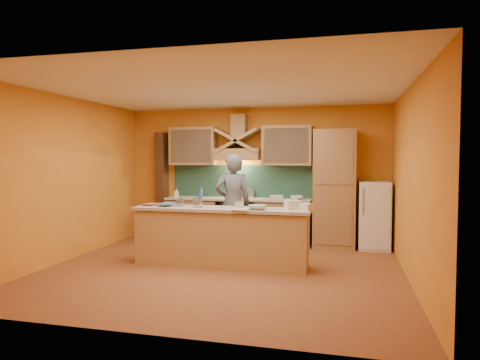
% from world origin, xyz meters
% --- Properties ---
extents(floor, '(5.50, 5.00, 0.01)m').
position_xyz_m(floor, '(0.00, 0.00, 0.00)').
color(floor, brown).
rests_on(floor, ground).
extents(ceiling, '(5.50, 5.00, 0.01)m').
position_xyz_m(ceiling, '(0.00, 0.00, 2.80)').
color(ceiling, white).
rests_on(ceiling, wall_back).
extents(wall_back, '(5.50, 0.02, 2.80)m').
position_xyz_m(wall_back, '(0.00, 2.50, 1.40)').
color(wall_back, orange).
rests_on(wall_back, floor).
extents(wall_front, '(5.50, 0.02, 2.80)m').
position_xyz_m(wall_front, '(0.00, -2.50, 1.40)').
color(wall_front, orange).
rests_on(wall_front, floor).
extents(wall_left, '(0.02, 5.00, 2.80)m').
position_xyz_m(wall_left, '(-2.75, 0.00, 1.40)').
color(wall_left, orange).
rests_on(wall_left, floor).
extents(wall_right, '(0.02, 5.00, 2.80)m').
position_xyz_m(wall_right, '(2.75, 0.00, 1.40)').
color(wall_right, orange).
rests_on(wall_right, floor).
extents(base_cabinet_left, '(1.10, 0.60, 0.86)m').
position_xyz_m(base_cabinet_left, '(-1.25, 2.20, 0.43)').
color(base_cabinet_left, '#A3774A').
rests_on(base_cabinet_left, floor).
extents(base_cabinet_right, '(1.10, 0.60, 0.86)m').
position_xyz_m(base_cabinet_right, '(0.65, 2.20, 0.43)').
color(base_cabinet_right, '#A3774A').
rests_on(base_cabinet_right, floor).
extents(counter_top, '(3.00, 0.62, 0.04)m').
position_xyz_m(counter_top, '(-0.30, 2.20, 0.90)').
color(counter_top, '#B4AB99').
rests_on(counter_top, base_cabinet_left).
extents(stove, '(0.60, 0.58, 0.90)m').
position_xyz_m(stove, '(-0.30, 2.20, 0.45)').
color(stove, black).
rests_on(stove, floor).
extents(backsplash, '(3.00, 0.03, 0.70)m').
position_xyz_m(backsplash, '(-0.30, 2.48, 1.25)').
color(backsplash, '#1B3D35').
rests_on(backsplash, wall_back).
extents(range_hood, '(0.92, 0.50, 0.24)m').
position_xyz_m(range_hood, '(-0.30, 2.25, 1.82)').
color(range_hood, '#A3774A').
rests_on(range_hood, wall_back).
extents(hood_chimney, '(0.30, 0.30, 0.50)m').
position_xyz_m(hood_chimney, '(-0.30, 2.35, 2.40)').
color(hood_chimney, '#A3774A').
rests_on(hood_chimney, wall_back).
extents(upper_cabinet_left, '(1.00, 0.35, 0.80)m').
position_xyz_m(upper_cabinet_left, '(-1.30, 2.33, 2.00)').
color(upper_cabinet_left, '#A3774A').
rests_on(upper_cabinet_left, wall_back).
extents(upper_cabinet_right, '(1.00, 0.35, 0.80)m').
position_xyz_m(upper_cabinet_right, '(0.70, 2.33, 2.00)').
color(upper_cabinet_right, '#A3774A').
rests_on(upper_cabinet_right, wall_back).
extents(pantry_column, '(0.80, 0.60, 2.30)m').
position_xyz_m(pantry_column, '(1.65, 2.20, 1.15)').
color(pantry_column, '#A3774A').
rests_on(pantry_column, floor).
extents(fridge, '(0.58, 0.60, 1.30)m').
position_xyz_m(fridge, '(2.40, 2.20, 0.65)').
color(fridge, white).
rests_on(fridge, floor).
extents(trim_column_left, '(0.20, 0.30, 2.30)m').
position_xyz_m(trim_column_left, '(-2.05, 2.35, 1.15)').
color(trim_column_left, '#472816').
rests_on(trim_column_left, floor).
extents(island_body, '(2.80, 0.55, 0.88)m').
position_xyz_m(island_body, '(-0.10, 0.30, 0.44)').
color(island_body, tan).
rests_on(island_body, floor).
extents(island_top, '(2.90, 0.62, 0.05)m').
position_xyz_m(island_top, '(-0.10, 0.30, 0.92)').
color(island_top, '#B4AB99').
rests_on(island_top, island_body).
extents(person, '(0.78, 0.65, 1.82)m').
position_xyz_m(person, '(-0.16, 1.29, 0.91)').
color(person, slate).
rests_on(person, floor).
extents(pot_large, '(0.27, 0.27, 0.14)m').
position_xyz_m(pot_large, '(-0.38, 2.16, 0.97)').
color(pot_large, '#B4B4BB').
rests_on(pot_large, stove).
extents(pot_small, '(0.25, 0.25, 0.13)m').
position_xyz_m(pot_small, '(-0.18, 2.18, 0.96)').
color(pot_small, '#ADADB3').
rests_on(pot_small, stove).
extents(soap_bottle_a, '(0.12, 0.12, 0.20)m').
position_xyz_m(soap_bottle_a, '(-1.56, 2.00, 1.02)').
color(soap_bottle_a, beige).
rests_on(soap_bottle_a, counter_top).
extents(soap_bottle_b, '(0.13, 0.13, 0.27)m').
position_xyz_m(soap_bottle_b, '(-1.08, 2.14, 1.05)').
color(soap_bottle_b, '#305186').
rests_on(soap_bottle_b, counter_top).
extents(bowl_back, '(0.29, 0.29, 0.08)m').
position_xyz_m(bowl_back, '(0.92, 2.19, 0.96)').
color(bowl_back, white).
rests_on(bowl_back, counter_top).
extents(dish_rack, '(0.28, 0.23, 0.09)m').
position_xyz_m(dish_rack, '(0.54, 2.00, 0.97)').
color(dish_rack, silver).
rests_on(dish_rack, counter_top).
extents(book_lower, '(0.26, 0.32, 0.03)m').
position_xyz_m(book_lower, '(-1.48, 0.40, 0.96)').
color(book_lower, '#A9483C').
rests_on(book_lower, island_top).
extents(book_upper, '(0.25, 0.33, 0.02)m').
position_xyz_m(book_upper, '(-1.18, 0.32, 0.98)').
color(book_upper, '#3C6584').
rests_on(book_upper, island_top).
extents(jar_large, '(0.16, 0.16, 0.14)m').
position_xyz_m(jar_large, '(-0.50, 0.30, 1.02)').
color(jar_large, silver).
rests_on(jar_large, island_top).
extents(jar_small, '(0.12, 0.12, 0.13)m').
position_xyz_m(jar_small, '(-0.82, 0.34, 1.01)').
color(jar_small, silver).
rests_on(jar_small, island_top).
extents(kitchen_scale, '(0.16, 0.16, 0.10)m').
position_xyz_m(kitchen_scale, '(0.20, 0.34, 1.00)').
color(kitchen_scale, white).
rests_on(kitchen_scale, island_top).
extents(mixing_bowl, '(0.37, 0.37, 0.07)m').
position_xyz_m(mixing_bowl, '(0.52, 0.19, 0.98)').
color(mixing_bowl, white).
rests_on(mixing_bowl, island_top).
extents(cloth, '(0.26, 0.21, 0.02)m').
position_xyz_m(cloth, '(0.30, 0.05, 0.95)').
color(cloth, beige).
rests_on(cloth, island_top).
extents(grocery_bag_a, '(0.28, 0.27, 0.14)m').
position_xyz_m(grocery_bag_a, '(1.05, 0.39, 1.02)').
color(grocery_bag_a, '#EBE8C1').
rests_on(grocery_bag_a, island_top).
extents(grocery_bag_b, '(0.23, 0.22, 0.11)m').
position_xyz_m(grocery_bag_b, '(1.28, 0.27, 1.00)').
color(grocery_bag_b, '#EDE6C3').
rests_on(grocery_bag_b, island_top).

